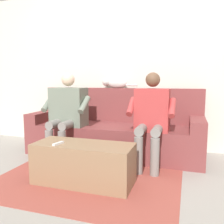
{
  "coord_description": "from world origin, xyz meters",
  "views": [
    {
      "loc": [
        -0.98,
        3.09,
        1.03
      ],
      "look_at": [
        0.0,
        0.01,
        0.61
      ],
      "focal_mm": 38.62,
      "sensor_mm": 36.0,
      "label": 1
    }
  ],
  "objects_px": {
    "couch": "(115,132)",
    "coffee_table": "(84,164)",
    "cat_on_backrest": "(114,83)",
    "remote_white": "(58,143)",
    "person_left_seated": "(151,114)",
    "person_right_seated": "(67,110)"
  },
  "relations": [
    {
      "from": "couch",
      "to": "coffee_table",
      "type": "distance_m",
      "value": 1.1
    },
    {
      "from": "coffee_table",
      "to": "cat_on_backrest",
      "type": "relative_size",
      "value": 1.83
    },
    {
      "from": "cat_on_backrest",
      "to": "remote_white",
      "type": "bearing_deg",
      "value": 85.02
    },
    {
      "from": "couch",
      "to": "person_left_seated",
      "type": "xyz_separation_m",
      "value": [
        -0.57,
        0.39,
        0.33
      ]
    },
    {
      "from": "person_left_seated",
      "to": "person_right_seated",
      "type": "xyz_separation_m",
      "value": [
        1.13,
        -0.02,
        0.01
      ]
    },
    {
      "from": "person_right_seated",
      "to": "person_left_seated",
      "type": "bearing_deg",
      "value": 178.88
    },
    {
      "from": "coffee_table",
      "to": "cat_on_backrest",
      "type": "distance_m",
      "value": 1.57
    },
    {
      "from": "person_left_seated",
      "to": "cat_on_backrest",
      "type": "xyz_separation_m",
      "value": [
        0.66,
        -0.65,
        0.37
      ]
    },
    {
      "from": "person_left_seated",
      "to": "remote_white",
      "type": "height_order",
      "value": "person_left_seated"
    },
    {
      "from": "coffee_table",
      "to": "couch",
      "type": "bearing_deg",
      "value": -90.0
    },
    {
      "from": "person_left_seated",
      "to": "remote_white",
      "type": "relative_size",
      "value": 8.32
    },
    {
      "from": "person_right_seated",
      "to": "couch",
      "type": "bearing_deg",
      "value": -147.25
    },
    {
      "from": "couch",
      "to": "remote_white",
      "type": "bearing_deg",
      "value": 79.43
    },
    {
      "from": "cat_on_backrest",
      "to": "coffee_table",
      "type": "bearing_deg",
      "value": 94.06
    },
    {
      "from": "couch",
      "to": "cat_on_backrest",
      "type": "bearing_deg",
      "value": -69.7
    },
    {
      "from": "cat_on_backrest",
      "to": "remote_white",
      "type": "xyz_separation_m",
      "value": [
        0.13,
        1.45,
        -0.58
      ]
    },
    {
      "from": "person_right_seated",
      "to": "coffee_table",
      "type": "bearing_deg",
      "value": 127.73
    },
    {
      "from": "coffee_table",
      "to": "person_right_seated",
      "type": "distance_m",
      "value": 1.02
    },
    {
      "from": "remote_white",
      "to": "cat_on_backrest",
      "type": "bearing_deg",
      "value": 7.37
    },
    {
      "from": "couch",
      "to": "cat_on_backrest",
      "type": "relative_size",
      "value": 4.4
    },
    {
      "from": "couch",
      "to": "coffee_table",
      "type": "bearing_deg",
      "value": 90.0
    },
    {
      "from": "coffee_table",
      "to": "remote_white",
      "type": "distance_m",
      "value": 0.32
    }
  ]
}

